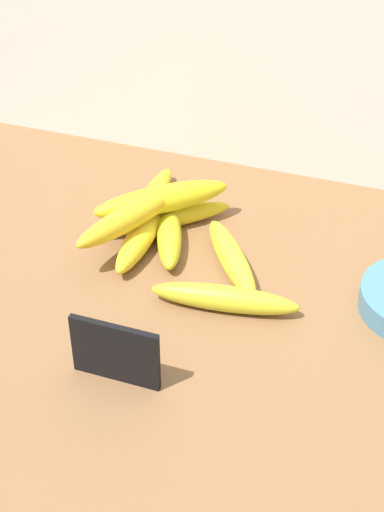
{
  "coord_description": "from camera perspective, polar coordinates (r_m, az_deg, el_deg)",
  "views": [
    {
      "loc": [
        28.93,
        -74.09,
        70.45
      ],
      "look_at": [
        1.28,
        4.28,
        8.0
      ],
      "focal_mm": 54.43,
      "sensor_mm": 36.0,
      "label": 1
    }
  ],
  "objects": [
    {
      "name": "banana_3",
      "position": [
        1.14,
        -3.61,
        1.67
      ],
      "size": [
        4.44,
        19.66,
        3.78
      ],
      "primitive_type": "ellipsoid",
      "rotation": [
        0.0,
        0.0,
        1.6
      ],
      "color": "yellow",
      "rests_on": "counter_top"
    },
    {
      "name": "banana_4",
      "position": [
        1.09,
        2.93,
        -0.13
      ],
      "size": [
        13.44,
        17.09,
        3.5
      ],
      "primitive_type": "ellipsoid",
      "rotation": [
        0.0,
        0.0,
        2.18
      ],
      "color": "yellow",
      "rests_on": "counter_top"
    },
    {
      "name": "banana_1",
      "position": [
        1.17,
        -1.94,
        2.8
      ],
      "size": [
        18.0,
        15.56,
        3.22
      ],
      "primitive_type": "ellipsoid",
      "rotation": [
        0.0,
        0.0,
        3.83
      ],
      "color": "yellow",
      "rests_on": "counter_top"
    },
    {
      "name": "banana_5",
      "position": [
        1.02,
        2.41,
        -3.13
      ],
      "size": [
        20.1,
        6.17,
        3.54
      ],
      "primitive_type": "ellipsoid",
      "rotation": [
        0.0,
        0.0,
        0.13
      ],
      "color": "gold",
      "rests_on": "counter_top"
    },
    {
      "name": "banana_6",
      "position": [
        1.11,
        -4.5,
        2.95
      ],
      "size": [
        11.47,
        20.05,
        3.67
      ],
      "primitive_type": "ellipsoid",
      "rotation": [
        0.0,
        0.0,
        1.16
      ],
      "color": "gold",
      "rests_on": "banana_3"
    },
    {
      "name": "banana_2",
      "position": [
        1.13,
        -1.68,
        1.49
      ],
      "size": [
        8.98,
        15.89,
        3.59
      ],
      "primitive_type": "ellipsoid",
      "rotation": [
        0.0,
        0.0,
        1.94
      ],
      "color": "gold",
      "rests_on": "counter_top"
    },
    {
      "name": "chalkboard_sign",
      "position": [
        0.92,
        -5.64,
        -7.21
      ],
      "size": [
        11.0,
        1.8,
        8.4
      ],
      "color": "black",
      "rests_on": "counter_top"
    },
    {
      "name": "counter_top",
      "position": [
        1.05,
        -1.44,
        -4.01
      ],
      "size": [
        110.0,
        76.0,
        3.0
      ],
      "primitive_type": "cube",
      "color": "brown",
      "rests_on": "ground"
    },
    {
      "name": "banana_7",
      "position": [
        1.15,
        -2.23,
        4.2
      ],
      "size": [
        18.58,
        16.77,
        4.22
      ],
      "primitive_type": "ellipsoid",
      "rotation": [
        0.0,
        0.0,
        3.85
      ],
      "color": "yellow",
      "rests_on": "banana_1"
    },
    {
      "name": "banana_0",
      "position": [
        1.22,
        -2.96,
        4.25
      ],
      "size": [
        4.45,
        18.08,
        3.31
      ],
      "primitive_type": "ellipsoid",
      "rotation": [
        0.0,
        0.0,
        4.78
      ],
      "color": "yellow",
      "rests_on": "counter_top"
    }
  ]
}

